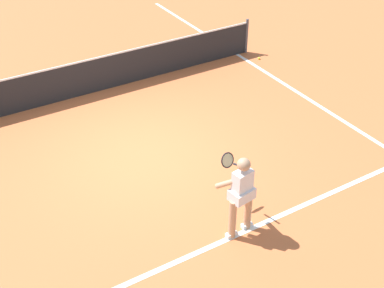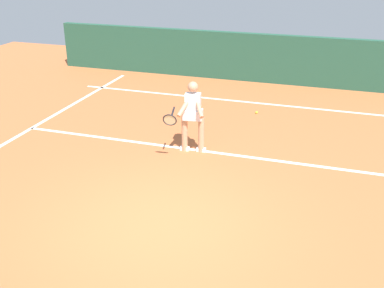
# 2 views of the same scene
# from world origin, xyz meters

# --- Properties ---
(ground_plane) EXTENTS (23.54, 23.54, 0.00)m
(ground_plane) POSITION_xyz_m (0.00, 0.00, 0.00)
(ground_plane) COLOR #C66638
(court_back_wall) EXTENTS (14.03, 0.24, 1.53)m
(court_back_wall) POSITION_xyz_m (0.00, -8.75, 0.76)
(court_back_wall) COLOR #23513D
(court_back_wall) RESTS_ON ground
(baseline_marking) EXTENTS (10.03, 0.10, 0.01)m
(baseline_marking) POSITION_xyz_m (0.00, -6.55, 0.00)
(baseline_marking) COLOR white
(baseline_marking) RESTS_ON ground
(service_line_marking) EXTENTS (9.03, 0.10, 0.01)m
(service_line_marking) POSITION_xyz_m (0.00, -2.96, 0.00)
(service_line_marking) COLOR white
(service_line_marking) RESTS_ON ground
(tennis_player) EXTENTS (0.72, 1.01, 1.55)m
(tennis_player) POSITION_xyz_m (0.38, -2.87, 0.85)
(tennis_player) COLOR tan
(tennis_player) RESTS_ON ground
(tennis_ball_mid) EXTENTS (0.07, 0.07, 0.07)m
(tennis_ball_mid) POSITION_xyz_m (-0.49, -5.69, 0.03)
(tennis_ball_mid) COLOR #D1E533
(tennis_ball_mid) RESTS_ON ground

